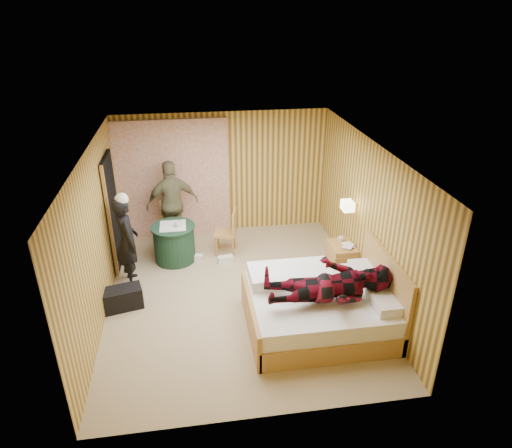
{
  "coord_description": "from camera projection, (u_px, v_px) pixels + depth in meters",
  "views": [
    {
      "loc": [
        -0.66,
        -6.25,
        4.37
      ],
      "look_at": [
        0.37,
        0.49,
        1.05
      ],
      "focal_mm": 32.0,
      "sensor_mm": 36.0,
      "label": 1
    }
  ],
  "objects": [
    {
      "name": "chair_near",
      "position": [
        229.0,
        229.0,
        8.63
      ],
      "size": [
        0.48,
        0.48,
        0.89
      ],
      "rotation": [
        0.0,
        0.0,
        -1.79
      ],
      "color": "tan",
      "rests_on": "floor"
    },
    {
      "name": "book_lower",
      "position": [
        344.0,
        246.0,
        7.88
      ],
      "size": [
        0.19,
        0.24,
        0.02
      ],
      "primitive_type": "imported",
      "rotation": [
        0.0,
        0.0,
        0.12
      ],
      "color": "white",
      "rests_on": "nightstand"
    },
    {
      "name": "duffel_bag",
      "position": [
        122.0,
        298.0,
        7.19
      ],
      "size": [
        0.67,
        0.46,
        0.35
      ],
      "primitive_type": "cube",
      "rotation": [
        0.0,
        0.0,
        0.23
      ],
      "color": "black",
      "rests_on": "floor"
    },
    {
      "name": "book_upper",
      "position": [
        344.0,
        245.0,
        7.87
      ],
      "size": [
        0.27,
        0.28,
        0.02
      ],
      "primitive_type": "imported",
      "rotation": [
        0.0,
        0.0,
        -0.65
      ],
      "color": "white",
      "rests_on": "nightstand"
    },
    {
      "name": "woman_standing",
      "position": [
        127.0,
        241.0,
        7.61
      ],
      "size": [
        0.53,
        0.66,
        1.57
      ],
      "primitive_type": "imported",
      "rotation": [
        0.0,
        0.0,
        1.88
      ],
      "color": "black",
      "rests_on": "floor"
    },
    {
      "name": "chair_far",
      "position": [
        173.0,
        219.0,
        8.94
      ],
      "size": [
        0.52,
        0.52,
        0.93
      ],
      "rotation": [
        0.0,
        0.0,
        0.26
      ],
      "color": "tan",
      "rests_on": "floor"
    },
    {
      "name": "nightstand",
      "position": [
        341.0,
        259.0,
        8.05
      ],
      "size": [
        0.44,
        0.6,
        0.58
      ],
      "color": "tan",
      "rests_on": "floor"
    },
    {
      "name": "bed",
      "position": [
        321.0,
        307.0,
        6.72
      ],
      "size": [
        2.1,
        1.66,
        1.14
      ],
      "color": "tan",
      "rests_on": "floor"
    },
    {
      "name": "curtain",
      "position": [
        173.0,
        180.0,
        9.06
      ],
      "size": [
        2.2,
        0.08,
        2.4
      ],
      "primitive_type": "cube",
      "color": "beige",
      "rests_on": "floor"
    },
    {
      "name": "ceiling",
      "position": [
        236.0,
        149.0,
        6.47
      ],
      "size": [
        4.2,
        5.0,
        0.01
      ],
      "primitive_type": "cube",
      "color": "silver",
      "rests_on": "wall_back"
    },
    {
      "name": "man_at_table",
      "position": [
        173.0,
        204.0,
        8.83
      ],
      "size": [
        1.08,
        0.64,
        1.72
      ],
      "primitive_type": "imported",
      "rotation": [
        0.0,
        0.0,
        3.37
      ],
      "color": "#706D4B",
      "rests_on": "floor"
    },
    {
      "name": "wall_right",
      "position": [
        367.0,
        219.0,
        7.3
      ],
      "size": [
        0.02,
        5.0,
        2.5
      ],
      "primitive_type": "cube",
      "color": "#DEB855",
      "rests_on": "floor"
    },
    {
      "name": "wall_back",
      "position": [
        223.0,
        174.0,
        9.24
      ],
      "size": [
        4.2,
        0.02,
        2.5
      ],
      "primitive_type": "cube",
      "color": "#DEB855",
      "rests_on": "floor"
    },
    {
      "name": "cup_table",
      "position": [
        178.0,
        224.0,
        8.25
      ],
      "size": [
        0.14,
        0.14,
        0.1
      ],
      "primitive_type": "imported",
      "rotation": [
        0.0,
        0.0,
        0.15
      ],
      "color": "white",
      "rests_on": "round_table"
    },
    {
      "name": "sneaker_right",
      "position": [
        226.0,
        259.0,
        8.49
      ],
      "size": [
        0.3,
        0.16,
        0.13
      ],
      "primitive_type": "cube",
      "rotation": [
        0.0,
        0.0,
        0.15
      ],
      "color": "white",
      "rests_on": "floor"
    },
    {
      "name": "round_table",
      "position": [
        174.0,
        243.0,
        8.45
      ],
      "size": [
        0.81,
        0.81,
        0.72
      ],
      "color": "#1C3D29",
      "rests_on": "floor"
    },
    {
      "name": "wall_left",
      "position": [
        96.0,
        237.0,
        6.73
      ],
      "size": [
        0.02,
        5.0,
        2.5
      ],
      "primitive_type": "cube",
      "color": "#DEB855",
      "rests_on": "floor"
    },
    {
      "name": "wall_lamp",
      "position": [
        348.0,
        206.0,
        7.65
      ],
      "size": [
        0.26,
        0.24,
        0.16
      ],
      "color": "gold",
      "rests_on": "wall_right"
    },
    {
      "name": "doorway",
      "position": [
        113.0,
        212.0,
        8.08
      ],
      "size": [
        0.06,
        0.9,
        2.05
      ],
      "primitive_type": "cube",
      "color": "black",
      "rests_on": "floor"
    },
    {
      "name": "man_on_bed",
      "position": [
        331.0,
        277.0,
        6.23
      ],
      "size": [
        0.86,
        0.67,
        1.77
      ],
      "primitive_type": "imported",
      "rotation": [
        0.0,
        1.57,
        0.0
      ],
      "color": "#5F0918",
      "rests_on": "bed"
    },
    {
      "name": "cup_nightstand",
      "position": [
        340.0,
        239.0,
        8.02
      ],
      "size": [
        0.11,
        0.11,
        0.09
      ],
      "primitive_type": "imported",
      "rotation": [
        0.0,
        0.0,
        0.11
      ],
      "color": "white",
      "rests_on": "nightstand"
    },
    {
      "name": "sneaker_left",
      "position": [
        196.0,
        258.0,
        8.56
      ],
      "size": [
        0.28,
        0.16,
        0.12
      ],
      "primitive_type": "cube",
      "rotation": [
        0.0,
        0.0,
        -0.19
      ],
      "color": "white",
      "rests_on": "floor"
    },
    {
      "name": "floor",
      "position": [
        239.0,
        295.0,
        7.56
      ],
      "size": [
        4.2,
        5.0,
        0.01
      ],
      "primitive_type": "cube",
      "color": "tan",
      "rests_on": "ground"
    }
  ]
}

